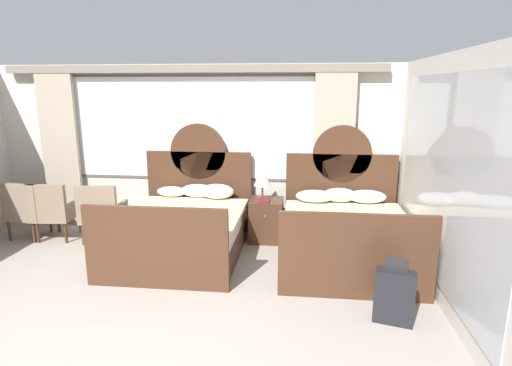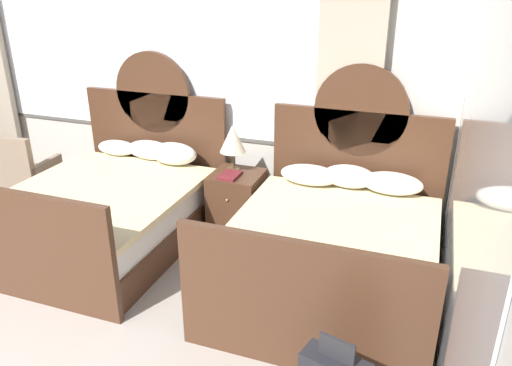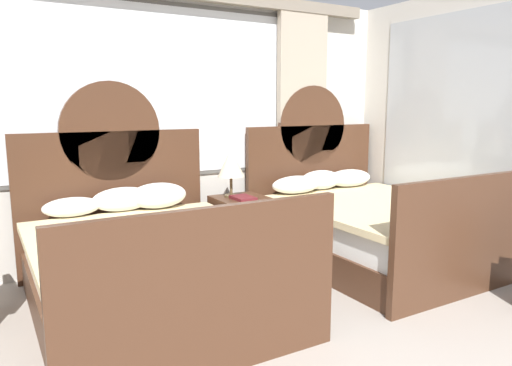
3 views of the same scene
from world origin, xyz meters
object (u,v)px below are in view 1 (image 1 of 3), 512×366
Objects in this scene: book_on_nightstand at (264,200)px; armchair_by_window_centre at (53,210)px; table_lamp_on_nightstand at (262,177)px; bed_near_mirror at (345,234)px; armchair_by_window_left at (102,211)px; armchair_by_window_right at (28,209)px; suitcase_on_floor at (394,296)px; bed_near_window at (183,228)px; nightstand_between_beds at (266,220)px.

armchair_by_window_centre is at bearing -175.92° from book_on_nightstand.
table_lamp_on_nightstand is 3.30m from armchair_by_window_centre.
bed_near_mirror is at bearing -23.29° from book_on_nightstand.
armchair_by_window_centre is at bearing -179.99° from armchair_by_window_left.
armchair_by_window_centre is (-0.80, -0.00, 0.00)m from armchair_by_window_left.
armchair_by_window_right is 5.52m from suitcase_on_floor.
bed_near_window is 1.40m from armchair_by_window_left.
armchair_by_window_centre reaches higher than book_on_nightstand.
armchair_by_window_left is at bearing 155.21° from suitcase_on_floor.
armchair_by_window_left is at bearing 0.01° from armchair_by_window_centre.
armchair_by_window_right reaches higher than book_on_nightstand.
armchair_by_window_left is (-3.66, 0.27, 0.11)m from bed_near_mirror.
bed_near_mirror is 2.37× the size of armchair_by_window_centre.
armchair_by_window_centre is at bearing 0.01° from armchair_by_window_right.
armchair_by_window_left is (-1.37, 0.28, 0.12)m from bed_near_window.
bed_near_mirror is 3.67m from armchair_by_window_left.
armchair_by_window_centre reaches higher than suitcase_on_floor.
bed_near_window is 2.18m from armchair_by_window_centre.
bed_near_window is at bearing -7.35° from armchair_by_window_centre.
table_lamp_on_nightstand is (-0.07, 0.07, 0.66)m from nightstand_between_beds.
suitcase_on_floor is at bearing -30.80° from bed_near_window.
bed_near_mirror is at bearing -3.53° from armchair_by_window_centre.
armchair_by_window_right is at bearing -176.37° from book_on_nightstand.
table_lamp_on_nightstand reaches higher than armchair_by_window_centre.
bed_near_mirror is at bearing -4.29° from armchair_by_window_left.
suitcase_on_floor is (1.55, -2.25, -0.71)m from table_lamp_on_nightstand.
nightstand_between_beds is at bearing 5.78° from armchair_by_window_centre.
bed_near_mirror is 3.12× the size of suitcase_on_floor.
table_lamp_on_nightstand is 0.53× the size of armchair_by_window_left.
table_lamp_on_nightstand is at bearing 101.84° from book_on_nightstand.
suitcase_on_floor is at bearing -21.06° from armchair_by_window_centre.
bed_near_window is 2.37× the size of armchair_by_window_left.
armchair_by_window_centre is 1.32× the size of suitcase_on_floor.
suitcase_on_floor is at bearing -19.55° from armchair_by_window_right.
book_on_nightstand is at bearing 156.71° from bed_near_mirror.
table_lamp_on_nightstand reaches higher than armchair_by_window_right.
book_on_nightstand is at bearing 126.08° from suitcase_on_floor.
nightstand_between_beds is 0.71× the size of armchair_by_window_centre.
armchair_by_window_right is (-2.57, 0.28, 0.12)m from bed_near_window.
bed_near_mirror is 4.46m from armchair_by_window_centre.
suitcase_on_floor reaches higher than nightstand_between_beds.
armchair_by_window_left is at bearing 0.01° from armchair_by_window_right.
book_on_nightstand reaches higher than nightstand_between_beds.
armchair_by_window_left reaches higher than suitcase_on_floor.
bed_near_window is 2.29m from bed_near_mirror.
armchair_by_window_left is 4.40m from suitcase_on_floor.
book_on_nightstand is 3.29m from armchair_by_window_centre.
bed_near_mirror reaches higher than table_lamp_on_nightstand.
book_on_nightstand is 3.69m from armchair_by_window_right.
armchair_by_window_centre is (-2.16, 0.28, 0.12)m from bed_near_window.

